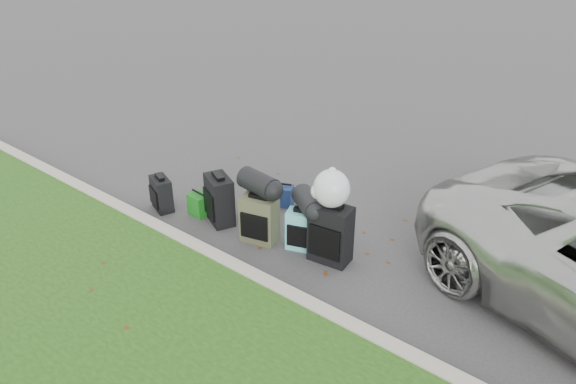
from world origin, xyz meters
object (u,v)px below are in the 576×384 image
Objects in this scene: suitcase_large_black_right at (331,234)px; tote_navy at (283,196)px; suitcase_teal at (302,230)px; tote_green at (199,205)px; suitcase_large_black_left at (220,200)px; suitcase_small_black at (162,194)px; suitcase_olive at (259,219)px.

suitcase_large_black_right is 1.52m from tote_navy.
suitcase_teal is 1.65m from tote_green.
suitcase_large_black_left is 0.99m from tote_navy.
suitcase_small_black is 0.93m from suitcase_large_black_left.
suitcase_small_black is at bearing 171.49° from suitcase_teal.
suitcase_teal is (0.53, 0.19, -0.05)m from suitcase_olive.
suitcase_teal reaches higher than tote_green.
suitcase_small_black is at bearing 174.01° from suitcase_olive.
suitcase_small_black is 1.58× the size of tote_green.
suitcase_teal reaches higher than tote_navy.
suitcase_teal is 1.73× the size of tote_green.
suitcase_olive reaches higher than tote_navy.
suitcase_large_black_right reaches higher than suitcase_large_black_left.
suitcase_teal reaches higher than suitcase_small_black.
suitcase_olive is (0.73, -0.01, -0.02)m from suitcase_large_black_left.
suitcase_large_black_right is 2.43× the size of tote_green.
suitcase_large_black_right reaches higher than suitcase_small_black.
suitcase_large_black_right reaches higher than suitcase_teal.
suitcase_large_black_left reaches higher than tote_navy.
suitcase_teal is 0.44m from suitcase_large_black_right.
suitcase_large_black_left reaches higher than suitcase_teal.
suitcase_teal is 0.71× the size of suitcase_large_black_right.
tote_green is at bearing 44.22° from suitcase_small_black.
suitcase_small_black is at bearing -161.30° from tote_navy.
suitcase_large_black_right is (1.70, 0.19, 0.04)m from suitcase_large_black_left.
tote_green is at bearing 166.78° from suitcase_olive.
tote_navy is at bearing 96.48° from suitcase_olive.
suitcase_large_black_left reaches higher than tote_green.
suitcase_teal is (1.26, 0.18, -0.07)m from suitcase_large_black_left.
suitcase_olive is at bearing -176.08° from suitcase_large_black_right.
tote_green is at bearing -152.14° from tote_navy.
tote_green is (-1.63, -0.23, -0.11)m from suitcase_teal.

